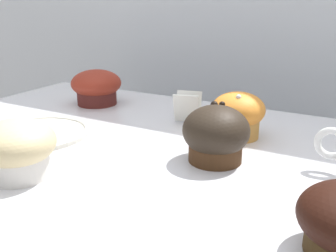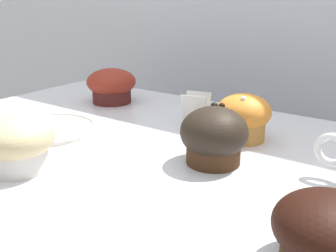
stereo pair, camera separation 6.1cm
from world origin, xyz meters
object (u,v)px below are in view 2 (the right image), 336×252
muffin_front_right (17,142)px  muffin_back_right (111,85)px  muffin_back_left (215,136)px  serving_plate (47,129)px  muffin_front_center (329,233)px  muffin_front_left (243,116)px

muffin_front_right → muffin_back_right: bearing=113.1°
muffin_back_left → muffin_front_right: bearing=-139.2°
serving_plate → muffin_front_right: bearing=-50.9°
muffin_front_center → serving_plate: size_ratio=0.58×
muffin_front_left → muffin_back_right: bearing=171.4°
muffin_front_left → muffin_front_right: 0.37m
muffin_back_left → muffin_back_right: bearing=155.2°
muffin_back_left → muffin_front_left: muffin_back_left is taller
muffin_front_center → muffin_front_left: 0.34m
muffin_front_center → muffin_front_left: bearing=128.0°
muffin_back_right → muffin_front_right: 0.39m
muffin_front_right → serving_plate: (-0.11, 0.13, -0.04)m
muffin_back_left → muffin_front_right: size_ratio=0.94×
muffin_back_right → muffin_front_left: muffin_front_left is taller
muffin_back_left → serving_plate: (-0.32, -0.05, -0.04)m
muffin_front_center → muffin_back_left: (-0.20, 0.15, 0.01)m
muffin_front_center → muffin_front_right: 0.42m
muffin_front_center → muffin_front_right: muffin_front_right is taller
muffin_front_center → muffin_front_right: (-0.42, -0.03, 0.01)m
muffin_front_left → muffin_front_right: same height
muffin_back_left → muffin_front_right: 0.28m
muffin_front_left → muffin_front_right: (-0.21, -0.30, 0.00)m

